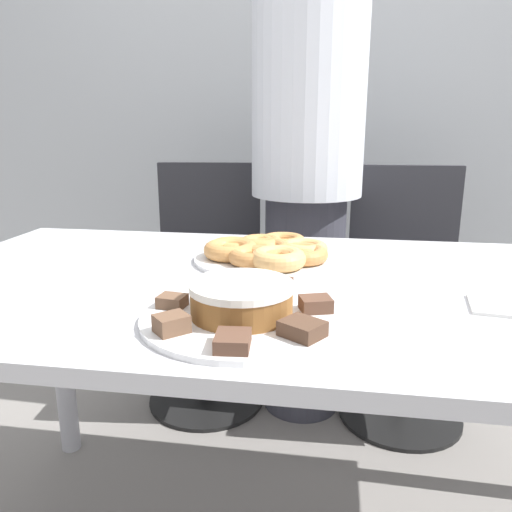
{
  "coord_description": "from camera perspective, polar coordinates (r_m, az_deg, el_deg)",
  "views": [
    {
      "loc": [
        0.1,
        -0.97,
        1.04
      ],
      "look_at": [
        -0.05,
        -0.03,
        0.79
      ],
      "focal_mm": 35.0,
      "sensor_mm": 36.0,
      "label": 1
    }
  ],
  "objects": [
    {
      "name": "plate_donuts",
      "position": [
        1.17,
        1.15,
        -0.28
      ],
      "size": [
        0.34,
        0.34,
        0.01
      ],
      "color": "white",
      "rests_on": "table"
    },
    {
      "name": "donut_8",
      "position": [
        1.18,
        5.55,
        0.85
      ],
      "size": [
        0.11,
        0.11,
        0.03
      ],
      "color": "#E5AD66",
      "rests_on": "plate_donuts"
    },
    {
      "name": "donut_7",
      "position": [
        1.13,
        5.22,
        0.2
      ],
      "size": [
        0.12,
        0.12,
        0.03
      ],
      "color": "#C68447",
      "rests_on": "plate_donuts"
    },
    {
      "name": "frosted_cake",
      "position": [
        0.81,
        -1.67,
        -4.89
      ],
      "size": [
        0.17,
        0.17,
        0.05
      ],
      "color": "brown",
      "rests_on": "plate_cake"
    },
    {
      "name": "donut_6",
      "position": [
        1.08,
        2.55,
        -0.29
      ],
      "size": [
        0.12,
        0.12,
        0.04
      ],
      "color": "#E5AD66",
      "rests_on": "plate_donuts"
    },
    {
      "name": "office_chair_right",
      "position": [
        1.87,
        16.69,
        -4.96
      ],
      "size": [
        0.46,
        0.46,
        0.9
      ],
      "rotation": [
        0.0,
        0.0,
        0.04
      ],
      "color": "black",
      "rests_on": "ground_plane"
    },
    {
      "name": "office_chair_left",
      "position": [
        1.91,
        -5.7,
        -3.98
      ],
      "size": [
        0.48,
        0.48,
        0.9
      ],
      "rotation": [
        0.0,
        0.0,
        0.1
      ],
      "color": "black",
      "rests_on": "ground_plane"
    },
    {
      "name": "lamington_0",
      "position": [
        0.93,
        -4.3,
        -3.31
      ],
      "size": [
        0.06,
        0.06,
        0.03
      ],
      "rotation": [
        0.0,
        0.0,
        2.1
      ],
      "color": "brown",
      "rests_on": "plate_cake"
    },
    {
      "name": "donut_2",
      "position": [
        1.22,
        0.6,
        1.4
      ],
      "size": [
        0.11,
        0.11,
        0.03
      ],
      "color": "#D18E4C",
      "rests_on": "plate_donuts"
    },
    {
      "name": "lamington_4",
      "position": [
        0.74,
        5.32,
        -8.26
      ],
      "size": [
        0.08,
        0.07,
        0.02
      ],
      "rotation": [
        0.0,
        0.0,
        5.69
      ],
      "color": "#513828",
      "rests_on": "plate_cake"
    },
    {
      "name": "napkin",
      "position": [
        0.98,
        26.89,
        -5.22
      ],
      "size": [
        0.14,
        0.12,
        0.01
      ],
      "color": "white",
      "rests_on": "table"
    },
    {
      "name": "donut_5",
      "position": [
        1.1,
        -0.27,
        -0.03
      ],
      "size": [
        0.11,
        0.11,
        0.03
      ],
      "color": "#C68447",
      "rests_on": "plate_donuts"
    },
    {
      "name": "lamington_2",
      "position": [
        0.76,
        -9.63,
        -7.63
      ],
      "size": [
        0.06,
        0.06,
        0.03
      ],
      "rotation": [
        0.0,
        0.0,
        3.9
      ],
      "color": "brown",
      "rests_on": "plate_cake"
    },
    {
      "name": "plate_cake",
      "position": [
        0.82,
        -1.65,
        -7.04
      ],
      "size": [
        0.33,
        0.33,
        0.01
      ],
      "color": "white",
      "rests_on": "table"
    },
    {
      "name": "person_standing",
      "position": [
        1.73,
        5.8,
        8.51
      ],
      "size": [
        0.37,
        0.37,
        1.63
      ],
      "color": "#383842",
      "rests_on": "ground_plane"
    },
    {
      "name": "donut_3",
      "position": [
        1.22,
        -2.81,
        1.23
      ],
      "size": [
        0.1,
        0.1,
        0.03
      ],
      "color": "#D18E4C",
      "rests_on": "plate_donuts"
    },
    {
      "name": "lamington_5",
      "position": [
        0.84,
        6.84,
        -5.46
      ],
      "size": [
        0.06,
        0.06,
        0.02
      ],
      "rotation": [
        0.0,
        0.0,
        6.59
      ],
      "color": "brown",
      "rests_on": "plate_cake"
    },
    {
      "name": "lamington_3",
      "position": [
        0.7,
        -2.68,
        -9.67
      ],
      "size": [
        0.05,
        0.06,
        0.02
      ],
      "rotation": [
        0.0,
        0.0,
        4.8
      ],
      "color": "brown",
      "rests_on": "plate_cake"
    },
    {
      "name": "donut_1",
      "position": [
        1.25,
        3.12,
        1.67
      ],
      "size": [
        0.11,
        0.11,
        0.03
      ],
      "color": "#D18E4C",
      "rests_on": "plate_donuts"
    },
    {
      "name": "donut_0",
      "position": [
        1.17,
        1.15,
        0.76
      ],
      "size": [
        0.12,
        0.12,
        0.03
      ],
      "color": "#C68447",
      "rests_on": "plate_donuts"
    },
    {
      "name": "lamington_6",
      "position": [
        0.92,
        2.4,
        -3.45
      ],
      "size": [
        0.06,
        0.07,
        0.03
      ],
      "rotation": [
        0.0,
        0.0,
        7.49
      ],
      "color": "brown",
      "rests_on": "plate_cake"
    },
    {
      "name": "donut_4",
      "position": [
        1.16,
        -2.89,
        0.72
      ],
      "size": [
        0.13,
        0.13,
        0.04
      ],
      "color": "#D18E4C",
      "rests_on": "plate_donuts"
    },
    {
      "name": "table",
      "position": [
        1.05,
        2.81,
        -7.49
      ],
      "size": [
        1.58,
        0.84,
        0.73
      ],
      "color": "silver",
      "rests_on": "ground_plane"
    },
    {
      "name": "lamington_1",
      "position": [
        0.86,
        -9.55,
        -5.11
      ],
      "size": [
        0.05,
        0.04,
        0.02
      ],
      "rotation": [
        0.0,
        0.0,
        3.0
      ],
      "color": "brown",
      "rests_on": "plate_cake"
    },
    {
      "name": "wall_back",
      "position": [
        2.5,
        7.03,
        20.7
      ],
      "size": [
        8.0,
        0.05,
        2.6
      ],
      "color": "#B2B7BC",
      "rests_on": "ground_plane"
    }
  ]
}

